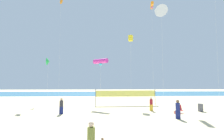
% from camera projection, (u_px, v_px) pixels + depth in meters
% --- Properties ---
extents(ground_plane, '(120.00, 120.00, 0.00)m').
position_uv_depth(ground_plane, '(122.00, 117.00, 16.91)').
color(ground_plane, beige).
extents(ocean_band, '(120.00, 20.00, 0.01)m').
position_uv_depth(ocean_band, '(111.00, 93.00, 50.85)').
color(ocean_band, teal).
rests_on(ocean_band, ground).
extents(mother_figure, '(0.37, 0.37, 1.60)m').
position_uv_depth(mother_figure, '(91.00, 137.00, 8.00)').
color(mother_figure, '#19727A').
rests_on(mother_figure, ground).
extents(beachgoer_charcoal_shirt, '(0.40, 0.40, 1.74)m').
position_uv_depth(beachgoer_charcoal_shirt, '(61.00, 105.00, 18.38)').
color(beachgoer_charcoal_shirt, navy).
rests_on(beachgoer_charcoal_shirt, ground).
extents(beachgoer_navy_shirt, '(0.41, 0.41, 1.79)m').
position_uv_depth(beachgoer_navy_shirt, '(178.00, 109.00, 15.98)').
color(beachgoer_navy_shirt, navy).
rests_on(beachgoer_navy_shirt, ground).
extents(beachgoer_maroon_shirt, '(0.38, 0.38, 1.64)m').
position_uv_depth(beachgoer_maroon_shirt, '(151.00, 103.00, 20.43)').
color(beachgoer_maroon_shirt, gold).
rests_on(beachgoer_maroon_shirt, ground).
extents(folding_beach_chair, '(0.52, 0.65, 0.89)m').
position_uv_depth(folding_beach_chair, '(180.00, 109.00, 18.96)').
color(folding_beach_chair, red).
rests_on(folding_beach_chair, ground).
extents(trash_barrel, '(0.59, 0.59, 0.90)m').
position_uv_depth(trash_barrel, '(201.00, 108.00, 19.97)').
color(trash_barrel, '#595960').
rests_on(trash_barrel, ground).
extents(volleyball_net, '(9.02, 0.41, 2.40)m').
position_uv_depth(volleyball_net, '(126.00, 94.00, 25.30)').
color(volleyball_net, '#4C4C51').
rests_on(volleyball_net, ground).
extents(beach_handbag, '(0.39, 0.20, 0.31)m').
position_uv_depth(beach_handbag, '(176.00, 112.00, 18.46)').
color(beach_handbag, '#EA7260').
rests_on(beach_handbag, ground).
extents(kite_orange_delta, '(1.01, 1.01, 21.50)m').
position_uv_depth(kite_orange_delta, '(61.00, 2.00, 36.68)').
color(kite_orange_delta, silver).
rests_on(kite_orange_delta, ground).
extents(kite_magenta_tube, '(2.31, 1.98, 6.87)m').
position_uv_depth(kite_magenta_tube, '(101.00, 61.00, 24.98)').
color(kite_magenta_tube, silver).
rests_on(kite_magenta_tube, ground).
extents(kite_orange_tube, '(0.94, 2.25, 16.90)m').
position_uv_depth(kite_orange_tube, '(152.00, 6.00, 29.25)').
color(kite_orange_tube, silver).
rests_on(kite_orange_tube, ground).
extents(kite_yellow_box, '(0.81, 0.81, 11.07)m').
position_uv_depth(kite_yellow_box, '(131.00, 38.00, 27.70)').
color(kite_yellow_box, silver).
rests_on(kite_yellow_box, ground).
extents(kite_green_delta, '(0.45, 1.21, 7.39)m').
position_uv_depth(kite_green_delta, '(48.00, 62.00, 27.72)').
color(kite_green_delta, silver).
rests_on(kite_green_delta, ground).
extents(kite_white_delta, '(1.52, 1.12, 12.58)m').
position_uv_depth(kite_white_delta, '(162.00, 11.00, 20.03)').
color(kite_white_delta, silver).
rests_on(kite_white_delta, ground).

